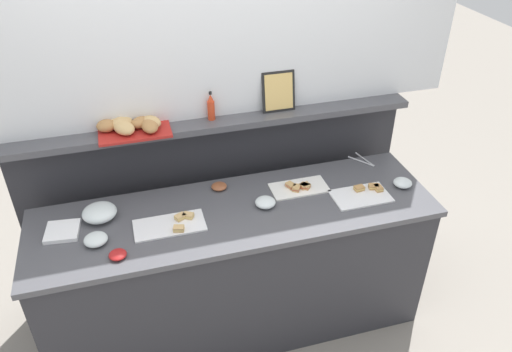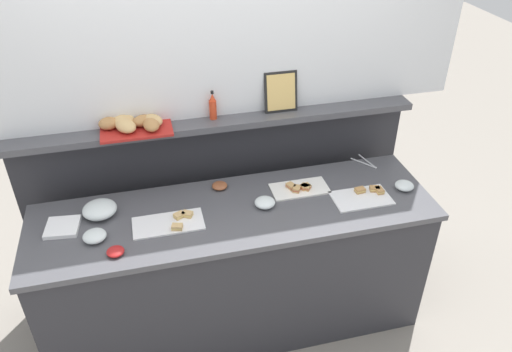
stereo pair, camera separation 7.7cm
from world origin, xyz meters
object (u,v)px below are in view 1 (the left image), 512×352
condiment_bowl_cream (219,186)px  hot_sauce_bottle (211,107)px  glass_bowl_small (96,240)px  serving_tongs (363,161)px  glass_bowl_extra (265,203)px  glass_bowl_large (100,213)px  bread_basket (131,126)px  napkin_stack (62,231)px  sandwich_platter_side (299,187)px  condiment_bowl_dark (118,255)px  framed_picture (279,92)px  sandwich_platter_rear (172,224)px  glass_bowl_medium (403,183)px  sandwich_platter_front (363,194)px

condiment_bowl_cream → hot_sauce_bottle: hot_sauce_bottle is taller
glass_bowl_small → serving_tongs: (1.67, 0.35, -0.02)m
glass_bowl_extra → serving_tongs: 0.79m
glass_bowl_large → serving_tongs: (1.64, 0.14, -0.03)m
glass_bowl_large → bread_basket: 0.52m
glass_bowl_small → bread_basket: (0.26, 0.50, 0.36)m
napkin_stack → sandwich_platter_side: bearing=1.6°
serving_tongs → condiment_bowl_cream: bearing=-177.3°
sandwich_platter_side → glass_bowl_extra: (-0.24, -0.11, 0.01)m
glass_bowl_large → condiment_bowl_cream: glass_bowl_large is taller
condiment_bowl_dark → framed_picture: bearing=32.9°
sandwich_platter_rear → napkin_stack: bearing=170.1°
sandwich_platter_rear → napkin_stack: size_ratio=2.23×
glass_bowl_extra → condiment_bowl_cream: bearing=132.1°
sandwich_platter_side → glass_bowl_medium: (0.60, -0.14, 0.01)m
glass_bowl_large → glass_bowl_extra: size_ratio=1.60×
glass_bowl_large → glass_bowl_small: 0.21m
sandwich_platter_side → glass_bowl_small: 1.18m
sandwich_platter_rear → glass_bowl_extra: glass_bowl_extra is taller
glass_bowl_large → framed_picture: framed_picture is taller
sandwich_platter_front → hot_sauce_bottle: (-0.77, 0.52, 0.41)m
sandwich_platter_rear → condiment_bowl_dark: 0.34m
glass_bowl_medium → condiment_bowl_dark: glass_bowl_medium is taller
glass_bowl_large → bread_basket: (0.24, 0.30, 0.35)m
glass_bowl_large → condiment_bowl_cream: bearing=7.9°
hot_sauce_bottle → condiment_bowl_cream: bearing=-94.7°
napkin_stack → bread_basket: (0.43, 0.37, 0.37)m
glass_bowl_small → framed_picture: bearing=25.2°
hot_sauce_bottle → framed_picture: 0.42m
condiment_bowl_cream → glass_bowl_medium: bearing=-14.4°
napkin_stack → framed_picture: framed_picture is taller
glass_bowl_extra → hot_sauce_bottle: (-0.20, 0.46, 0.40)m
sandwich_platter_rear → glass_bowl_small: 0.39m
condiment_bowl_cream → sandwich_platter_side: bearing=-16.2°
condiment_bowl_cream → serving_tongs: condiment_bowl_cream is taller
sandwich_platter_side → hot_sauce_bottle: size_ratio=1.92×
hot_sauce_bottle → glass_bowl_large: bearing=-155.4°
hot_sauce_bottle → sandwich_platter_rear: bearing=-124.1°
napkin_stack → glass_bowl_large: bearing=21.2°
sandwich_platter_front → serving_tongs: 0.38m
framed_picture → serving_tongs: bearing=-20.1°
napkin_stack → glass_bowl_small: bearing=-37.9°
glass_bowl_extra → napkin_stack: bearing=176.5°
glass_bowl_extra → bread_basket: 0.87m
glass_bowl_extra → sandwich_platter_front: bearing=-6.0°
sandwich_platter_front → glass_bowl_small: (-1.50, -0.00, 0.01)m
sandwich_platter_rear → sandwich_platter_side: (0.77, 0.14, 0.00)m
serving_tongs → glass_bowl_extra: bearing=-159.2°
sandwich_platter_side → framed_picture: bearing=93.1°
glass_bowl_large → napkin_stack: bearing=-158.8°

